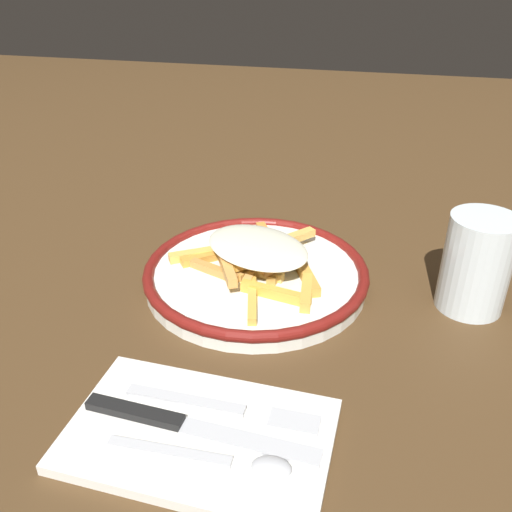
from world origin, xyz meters
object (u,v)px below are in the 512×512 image
object	(u,v)px
fries_heap	(258,255)
napkin	(199,435)
spoon	(230,461)
fork	(222,408)
knife	(178,423)
plate	(256,274)
water_glass	(477,263)

from	to	relation	value
fries_heap	napkin	size ratio (longest dim) A/B	0.92
spoon	fork	bearing A→B (deg)	-157.62
napkin	fork	world-z (taller)	fork
knife	spoon	world-z (taller)	spoon
plate	napkin	distance (m)	0.25
plate	fork	distance (m)	0.22
napkin	knife	bearing A→B (deg)	-93.88
fries_heap	spoon	xyz separation A→B (m)	(0.28, 0.04, -0.02)
water_glass	plate	bearing A→B (deg)	-87.59
napkin	water_glass	bearing A→B (deg)	137.09
napkin	knife	world-z (taller)	knife
fork	water_glass	bearing A→B (deg)	135.35
knife	spoon	xyz separation A→B (m)	(0.03, 0.05, 0.00)
plate	knife	size ratio (longest dim) A/B	1.31
spoon	water_glass	xyz separation A→B (m)	(-0.29, 0.21, 0.04)
napkin	spoon	size ratio (longest dim) A/B	1.47
fries_heap	water_glass	distance (m)	0.25
napkin	water_glass	distance (m)	0.36
fork	spoon	bearing A→B (deg)	22.38
knife	water_glass	bearing A→B (deg)	134.80
napkin	knife	xyz separation A→B (m)	(-0.00, -0.02, 0.01)
plate	knife	bearing A→B (deg)	-2.37
plate	fries_heap	size ratio (longest dim) A/B	1.35
napkin	water_glass	size ratio (longest dim) A/B	1.97
plate	water_glass	size ratio (longest dim) A/B	2.43
fries_heap	spoon	size ratio (longest dim) A/B	1.34
napkin	fries_heap	bearing A→B (deg)	-178.35
plate	fries_heap	world-z (taller)	fries_heap
plate	napkin	world-z (taller)	plate
water_glass	napkin	bearing A→B (deg)	-42.91
spoon	knife	bearing A→B (deg)	-118.08
plate	fries_heap	distance (m)	0.02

